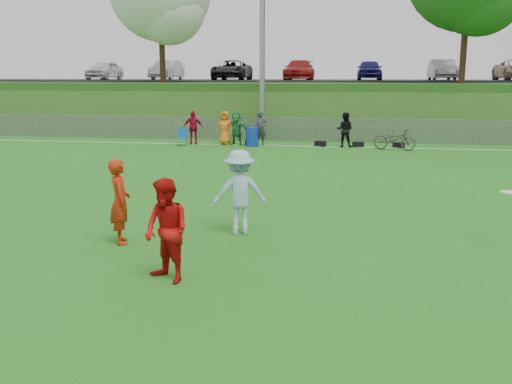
% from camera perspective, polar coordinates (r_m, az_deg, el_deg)
% --- Properties ---
extents(ground, '(120.00, 120.00, 0.00)m').
position_cam_1_polar(ground, '(10.98, -0.48, -6.93)').
color(ground, '#246515').
rests_on(ground, ground).
extents(sideline_far, '(60.00, 0.10, 0.01)m').
position_cam_1_polar(sideline_far, '(28.53, 5.73, 4.57)').
color(sideline_far, white).
rests_on(sideline_far, ground).
extents(fence, '(58.00, 0.06, 1.30)m').
position_cam_1_polar(fence, '(30.44, 6.01, 6.23)').
color(fence, gray).
rests_on(fence, ground).
extents(light_pole, '(1.20, 0.40, 12.15)m').
position_cam_1_polar(light_pole, '(31.59, 0.64, 17.50)').
color(light_pole, gray).
rests_on(light_pole, ground).
extents(berm, '(120.00, 18.00, 3.00)m').
position_cam_1_polar(berm, '(41.34, 6.97, 8.82)').
color(berm, '#1E5818').
rests_on(berm, ground).
extents(parking_lot, '(120.00, 12.00, 0.10)m').
position_cam_1_polar(parking_lot, '(43.30, 7.14, 10.99)').
color(parking_lot, black).
rests_on(parking_lot, berm).
extents(car_row, '(32.04, 5.18, 1.44)m').
position_cam_1_polar(car_row, '(42.36, 5.50, 12.05)').
color(car_row, silver).
rests_on(car_row, parking_lot).
extents(spectator_row, '(8.66, 0.77, 1.69)m').
position_cam_1_polar(spectator_row, '(28.79, -0.38, 6.38)').
color(spectator_row, '#A70B2B').
rests_on(spectator_row, ground).
extents(gear_bags, '(7.91, 0.43, 0.26)m').
position_cam_1_polar(gear_bags, '(28.57, 7.52, 4.80)').
color(gear_bags, black).
rests_on(gear_bags, ground).
extents(player_red_left, '(0.67, 0.78, 1.79)m').
position_cam_1_polar(player_red_left, '(12.24, -13.46, -0.95)').
color(player_red_left, '#AD230C').
rests_on(player_red_left, ground).
extents(player_red_center, '(1.10, 1.05, 1.80)m').
position_cam_1_polar(player_red_center, '(9.82, -8.93, -3.86)').
color(player_red_center, '#BA0E0C').
rests_on(player_red_center, ground).
extents(player_blue, '(1.38, 1.06, 1.88)m').
position_cam_1_polar(player_blue, '(12.64, -1.66, -0.03)').
color(player_blue, '#9ABBD5').
rests_on(player_blue, ground).
extents(frisbee, '(0.30, 0.30, 0.03)m').
position_cam_1_polar(frisbee, '(12.69, 23.87, -0.01)').
color(frisbee, silver).
rests_on(frisbee, ground).
extents(recycling_bin, '(0.71, 0.71, 0.93)m').
position_cam_1_polar(recycling_bin, '(28.37, -0.40, 5.53)').
color(recycling_bin, '#0E3099').
rests_on(recycling_bin, ground).
extents(camp_chair, '(0.60, 0.61, 0.86)m').
position_cam_1_polar(camp_chair, '(28.88, -7.34, 5.12)').
color(camp_chair, '#1055B1').
rests_on(camp_chair, ground).
extents(bicycle, '(2.09, 1.28, 1.04)m').
position_cam_1_polar(bicycle, '(27.70, 13.69, 5.16)').
color(bicycle, '#323134').
rests_on(bicycle, ground).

